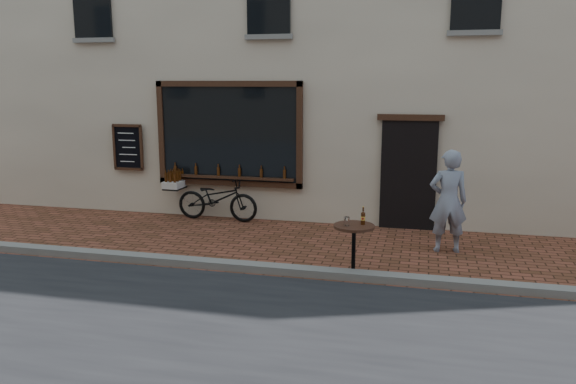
# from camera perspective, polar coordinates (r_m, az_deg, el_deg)

# --- Properties ---
(ground) EXTENTS (90.00, 90.00, 0.00)m
(ground) POSITION_cam_1_polar(r_m,az_deg,el_deg) (8.74, -1.61, -8.60)
(ground) COLOR #542D1B
(ground) RESTS_ON ground
(kerb) EXTENTS (90.00, 0.25, 0.12)m
(kerb) POSITION_cam_1_polar(r_m,az_deg,el_deg) (8.91, -1.27, -7.81)
(kerb) COLOR slate
(kerb) RESTS_ON ground
(cargo_bicycle) EXTENTS (2.11, 0.69, 1.02)m
(cargo_bicycle) POSITION_cam_1_polar(r_m,az_deg,el_deg) (12.20, -7.35, -0.61)
(cargo_bicycle) COLOR black
(cargo_bicycle) RESTS_ON ground
(bistro_table) EXTENTS (0.63, 0.63, 1.08)m
(bistro_table) POSITION_cam_1_polar(r_m,az_deg,el_deg) (8.67, 6.72, -4.83)
(bistro_table) COLOR black
(bistro_table) RESTS_ON ground
(pedestrian) EXTENTS (0.72, 0.53, 1.82)m
(pedestrian) POSITION_cam_1_polar(r_m,az_deg,el_deg) (10.16, 15.97, -0.90)
(pedestrian) COLOR gray
(pedestrian) RESTS_ON ground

